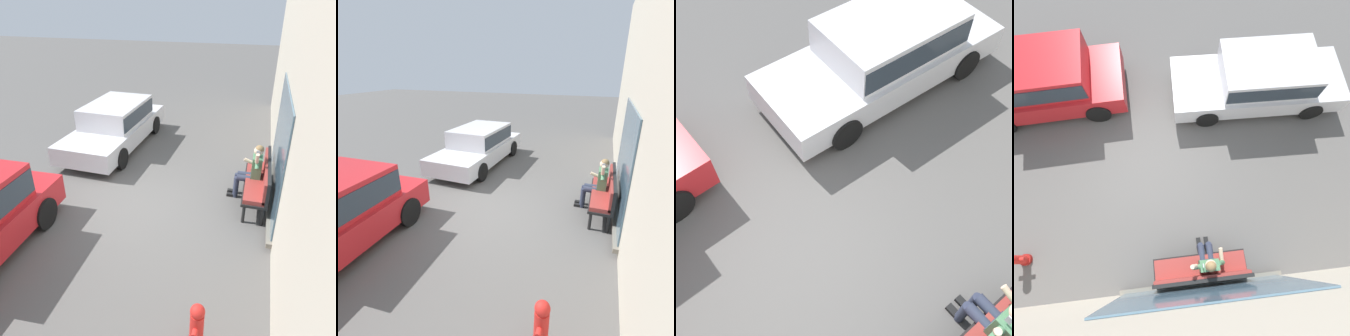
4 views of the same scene
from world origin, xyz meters
The scene contains 6 objects.
ground_plane centered at (0.00, 0.00, 0.00)m, with size 60.00×60.00×0.00m, color #565451.
bench centered at (-0.95, 2.90, 0.61)m, with size 2.00×0.55×1.04m.
person_on_phone centered at (-1.11, 2.67, 0.73)m, with size 0.73×0.74×1.37m.
parked_car_near centered at (-3.19, -1.67, 0.76)m, with size 4.61×1.97×1.39m.
parked_car_mid centered at (2.46, -2.23, 0.83)m, with size 4.18×2.06×1.52m.
fire_hydrant centered at (3.03, 2.19, 0.39)m, with size 0.38×0.26×0.81m.
Camera 4 is at (-0.58, 2.60, 6.51)m, focal length 28.00 mm.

